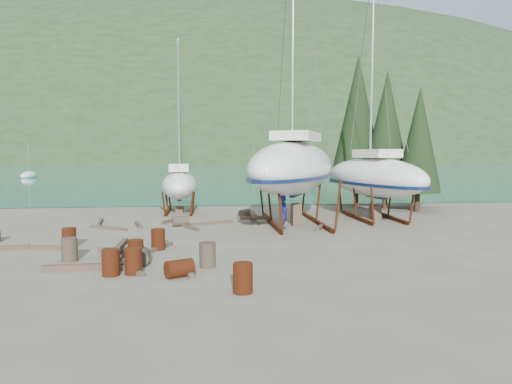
{
  "coord_description": "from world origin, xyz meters",
  "views": [
    {
      "loc": [
        -0.58,
        -20.02,
        4.01
      ],
      "look_at": [
        1.98,
        3.0,
        2.07
      ],
      "focal_mm": 32.0,
      "sensor_mm": 36.0,
      "label": 1
    }
  ],
  "objects": [
    {
      "name": "ground",
      "position": [
        0.0,
        0.0,
        0.0
      ],
      "size": [
        600.0,
        600.0,
        0.0
      ],
      "primitive_type": "plane",
      "color": "#615B4C",
      "rests_on": "ground"
    },
    {
      "name": "bay_water",
      "position": [
        0.0,
        315.0,
        0.01
      ],
      "size": [
        700.0,
        700.0,
        0.0
      ],
      "primitive_type": "plane",
      "color": "#197F7D",
      "rests_on": "ground"
    },
    {
      "name": "far_hill",
      "position": [
        0.0,
        320.0,
        0.0
      ],
      "size": [
        800.0,
        360.0,
        110.0
      ],
      "primitive_type": "ellipsoid",
      "color": "#1D2F17",
      "rests_on": "ground"
    },
    {
      "name": "far_house_left",
      "position": [
        -60.0,
        190.0,
        2.92
      ],
      "size": [
        6.6,
        5.6,
        5.6
      ],
      "color": "beige",
      "rests_on": "ground"
    },
    {
      "name": "far_house_center",
      "position": [
        -20.0,
        190.0,
        2.92
      ],
      "size": [
        6.6,
        5.6,
        5.6
      ],
      "color": "beige",
      "rests_on": "ground"
    },
    {
      "name": "far_house_right",
      "position": [
        30.0,
        190.0,
        2.92
      ],
      "size": [
        6.6,
        5.6,
        5.6
      ],
      "color": "beige",
      "rests_on": "ground"
    },
    {
      "name": "cypress_near_right",
      "position": [
        12.5,
        12.0,
        5.79
      ],
      "size": [
        3.6,
        3.6,
        10.0
      ],
      "color": "black",
      "rests_on": "ground"
    },
    {
      "name": "cypress_mid_right",
      "position": [
        14.0,
        10.0,
        4.92
      ],
      "size": [
        3.06,
        3.06,
        8.5
      ],
      "color": "black",
      "rests_on": "ground"
    },
    {
      "name": "cypress_back_left",
      "position": [
        11.0,
        14.0,
        6.66
      ],
      "size": [
        4.14,
        4.14,
        11.5
      ],
      "color": "black",
      "rests_on": "ground"
    },
    {
      "name": "cypress_far_right",
      "position": [
        15.5,
        13.0,
        5.21
      ],
      "size": [
        3.24,
        3.24,
        9.0
      ],
      "color": "black",
      "rests_on": "ground"
    },
    {
      "name": "moored_boat_left",
      "position": [
        -30.0,
        60.0,
        0.39
      ],
      "size": [
        2.0,
        5.0,
        6.05
      ],
      "color": "white",
      "rests_on": "ground"
    },
    {
      "name": "moored_boat_mid",
      "position": [
        10.0,
        80.0,
        0.39
      ],
      "size": [
        2.0,
        5.0,
        6.05
      ],
      "color": "white",
      "rests_on": "ground"
    },
    {
      "name": "moored_boat_far",
      "position": [
        -8.0,
        110.0,
        0.39
      ],
      "size": [
        2.0,
        5.0,
        6.05
      ],
      "color": "white",
      "rests_on": "ground"
    },
    {
      "name": "large_sailboat_near",
      "position": [
        4.47,
        5.58,
        3.25
      ],
      "size": [
        8.68,
        13.26,
        20.23
      ],
      "rotation": [
        0.0,
        0.0,
        -0.42
      ],
      "color": "white",
      "rests_on": "ground"
    },
    {
      "name": "large_sailboat_far",
      "position": [
        9.69,
        7.06,
        2.62
      ],
      "size": [
        4.85,
        10.52,
        16.04
      ],
      "rotation": [
        0.0,
        0.0,
        0.19
      ],
      "color": "white",
      "rests_on": "ground"
    },
    {
      "name": "small_sailboat_shore",
      "position": [
        -2.34,
        11.4,
        1.94
      ],
      "size": [
        2.54,
        7.41,
        11.75
      ],
      "rotation": [
        0.0,
        0.0,
        0.03
      ],
      "color": "white",
      "rests_on": "ground"
    },
    {
      "name": "worker",
      "position": [
        3.59,
        3.92,
        0.9
      ],
      "size": [
        0.58,
        0.74,
        1.81
      ],
      "primitive_type": "imported",
      "rotation": [
        0.0,
        0.0,
        1.32
      ],
      "color": "navy",
      "rests_on": "ground"
    },
    {
      "name": "drum_1",
      "position": [
        -2.91,
        -3.36,
        0.29
      ],
      "size": [
        0.62,
        0.91,
        0.58
      ],
      "primitive_type": "cylinder",
      "rotation": [
        1.57,
        0.0,
        3.19
      ],
      "color": "#2D2823",
      "rests_on": "ground"
    },
    {
      "name": "drum_3",
      "position": [
        -3.71,
        -4.8,
        0.44
      ],
      "size": [
        0.58,
        0.58,
        0.88
      ],
      "primitive_type": "cylinder",
      "color": "#55270E",
      "rests_on": "ground"
    },
    {
      "name": "drum_5",
      "position": [
        -0.53,
        -4.0,
        0.44
      ],
      "size": [
        0.58,
        0.58,
        0.88
      ],
      "primitive_type": "cylinder",
      "color": "#2D2823",
      "rests_on": "ground"
    },
    {
      "name": "drum_7",
      "position": [
        0.47,
        -7.16,
        0.44
      ],
      "size": [
        0.58,
        0.58,
        0.88
      ],
      "primitive_type": "cylinder",
      "color": "#55270E",
      "rests_on": "ground"
    },
    {
      "name": "drum_8",
      "position": [
        -6.37,
        -0.12,
        0.44
      ],
      "size": [
        0.58,
        0.58,
        0.88
      ],
      "primitive_type": "cylinder",
      "color": "#55270E",
      "rests_on": "ground"
    },
    {
      "name": "drum_9",
      "position": [
        -1.97,
        5.35,
        0.29
      ],
      "size": [
        0.96,
        0.72,
        0.58
      ],
      "primitive_type": "cylinder",
      "rotation": [
        1.57,
        0.0,
        1.73
      ],
      "color": "#2D2823",
      "rests_on": "ground"
    },
    {
      "name": "drum_10",
      "position": [
        -3.0,
        -4.7,
        0.44
      ],
      "size": [
        0.58,
        0.58,
        0.88
      ],
      "primitive_type": "cylinder",
      "color": "#55270E",
      "rests_on": "ground"
    },
    {
      "name": "drum_11",
      "position": [
        1.81,
        7.94,
        0.29
      ],
      "size": [
        0.99,
        1.05,
        0.58
      ],
      "primitive_type": "cylinder",
      "rotation": [
        1.57,
        0.0,
        2.51
      ],
      "color": "#2D2823",
      "rests_on": "ground"
    },
    {
      "name": "drum_12",
      "position": [
        -1.45,
        -5.24,
        0.29
      ],
      "size": [
        1.04,
        0.9,
        0.58
      ],
      "primitive_type": "cylinder",
      "rotation": [
        1.57,
        0.0,
        2.02
      ],
      "color": "#55270E",
      "rests_on": "ground"
    },
    {
      "name": "drum_13",
      "position": [
        -3.15,
        -3.18,
        0.44
      ],
      "size": [
        0.58,
        0.58,
        0.88
      ],
      "primitive_type": "cylinder",
      "color": "#55270E",
      "rests_on": "ground"
    },
    {
      "name": "drum_14",
      "position": [
        -2.58,
        -0.82,
        0.44
      ],
      "size": [
        0.58,
        0.58,
        0.88
      ],
      "primitive_type": "cylinder",
      "color": "#55270E",
      "rests_on": "ground"
    },
    {
      "name": "drum_16",
      "position": [
        -5.67,
        -2.54,
        0.44
      ],
      "size": [
        0.58,
        0.58,
        0.88
      ],
      "primitive_type": "cylinder",
      "color": "#2D2823",
      "rests_on": "ground"
    },
    {
      "name": "timber_0",
      "position": [
        -3.59,
        12.95,
        0.07
      ],
      "size": [
        0.65,
        2.29,
        0.14
      ],
      "primitive_type": "cube",
      "rotation": [
        0.0,
        0.0,
        0.22
      ],
      "color": "brown",
      "rests_on": "ground"
    },
    {
      "name": "timber_1",
      "position": [
        5.52,
        3.63,
        0.1
      ],
      "size": [
        0.89,
        1.6,
        0.19
      ],
      "primitive_type": "cube",
      "rotation": [
        0.0,
        0.0,
        2.7
      ],
      "color": "brown",
      "rests_on": "ground"
    },
    {
      "name": "timber_3",
      "position": [
        -2.66,
        -1.09,
        0.07
      ],
      "size": [
        1.26,
        2.51,
        0.15
      ],
      "primitive_type": "cube",
      "rotation": [
        0.0,
        0.0,
        2.71
      ],
      "color": "brown",
      "rests_on": "ground"
    },
    {
      "name": "timber_4",
      "position": [
        -4.3,
        5.55,
        0.09
      ],
      "size": [
        0.66,
        1.78,
        0.17
      ],
      "primitive_type": "cube",
      "rotation": [
        0.0,
        0.0,
        0.28
      ],
      "color": "brown",
      "rests_on": "ground"
    },
    {
      "name": "timber_5",
      "position": [
        -3.48,
        -4.11,
        0.08
      ],
      "size": [
        1.78,
        2.06,
        0.16
      ],
      "primitive_type": "cube",
      "rotation": [
        0.0,
        0.0,
        0.7
      ],
      "color": "brown",
      "rests_on": "ground"
    },
    {
      "name": "timber_7",
      "position": [
        -1.34,
        -4.69,
        0.09
      ],
      "size": [
        0.74,
        1.63,
        0.17
      ],
      "primitive_type": "cube",
      "rotation": [
        0.0,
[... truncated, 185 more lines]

